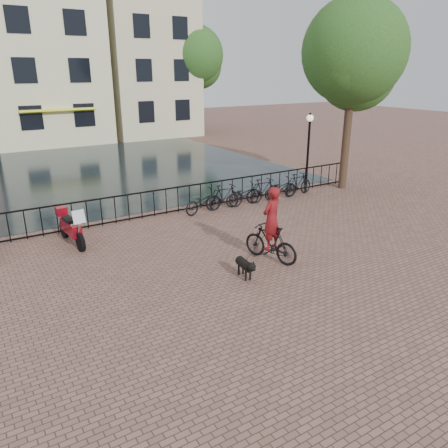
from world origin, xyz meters
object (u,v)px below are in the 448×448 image
cyclist (271,229)px  dog (245,267)px  lamp_post (309,139)px  motorcycle (71,224)px

cyclist → dog: (-1.26, -0.52, -0.68)m
lamp_post → dog: 9.38m
dog → cyclist: bearing=28.9°
lamp_post → motorcycle: (-10.54, -0.82, -1.69)m
cyclist → lamp_post: bearing=-156.5°
motorcycle → dog: bearing=-61.4°
lamp_post → cyclist: bearing=-139.2°
cyclist → dog: cyclist is taller
cyclist → dog: bearing=5.3°
cyclist → dog: size_ratio=2.80×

